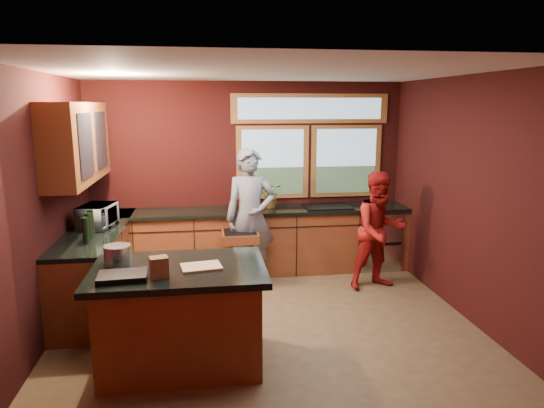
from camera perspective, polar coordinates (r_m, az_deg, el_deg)
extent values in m
plane|color=brown|center=(5.53, -0.58, -13.79)|extent=(4.50, 4.50, 0.00)
cube|color=black|center=(7.06, -2.75, 3.26)|extent=(4.50, 0.02, 2.70)
cube|color=black|center=(3.20, 4.15, -7.11)|extent=(4.50, 0.02, 2.70)
cube|color=black|center=(5.31, -25.47, -0.66)|extent=(0.02, 4.00, 2.70)
cube|color=black|center=(5.84, 21.86, 0.66)|extent=(0.02, 4.00, 2.70)
cube|color=silver|center=(5.01, -0.64, 15.34)|extent=(4.50, 4.00, 0.02)
cube|color=#7593A2|center=(7.06, 0.09, 4.91)|extent=(1.06, 0.02, 1.06)
cube|color=#7593A2|center=(7.30, 8.70, 5.00)|extent=(1.06, 0.02, 1.06)
cube|color=#975E2B|center=(7.11, 4.56, 11.14)|extent=(2.30, 0.02, 0.42)
cube|color=maroon|center=(5.99, -21.95, 6.72)|extent=(0.36, 1.80, 0.90)
cube|color=maroon|center=(6.96, -2.44, -4.53)|extent=(4.50, 0.60, 0.88)
cube|color=black|center=(6.84, -2.47, -0.80)|extent=(4.50, 0.64, 0.05)
cube|color=#B7B7BC|center=(7.36, 12.10, -4.02)|extent=(0.60, 0.58, 0.85)
cube|color=black|center=(7.00, 6.55, -0.58)|extent=(0.66, 0.46, 0.05)
cube|color=maroon|center=(6.25, -19.83, -7.11)|extent=(0.60, 2.30, 0.88)
cube|color=black|center=(6.13, -20.03, -2.98)|extent=(0.64, 2.30, 0.05)
cube|color=maroon|center=(4.65, -10.66, -13.19)|extent=(1.40, 0.90, 0.88)
cube|color=black|center=(4.47, -10.89, -7.65)|extent=(1.55, 1.05, 0.06)
imported|color=slate|center=(6.40, -2.54, -1.59)|extent=(0.67, 0.44, 1.83)
imported|color=maroon|center=(6.44, 12.55, -3.08)|extent=(0.84, 0.71, 1.54)
imported|color=#999999|center=(6.15, -19.84, -1.35)|extent=(0.43, 0.56, 0.28)
imported|color=#999999|center=(6.89, -0.10, 0.96)|extent=(0.31, 0.27, 0.34)
cylinder|color=silver|center=(6.81, -3.05, 0.55)|extent=(0.12, 0.12, 0.28)
cube|color=tan|center=(4.40, -8.32, -7.31)|extent=(0.39, 0.30, 0.02)
cylinder|color=silver|center=(4.64, -17.70, -5.74)|extent=(0.24, 0.24, 0.18)
cube|color=brown|center=(4.21, -13.16, -7.26)|extent=(0.17, 0.15, 0.18)
cube|color=black|center=(4.27, -17.18, -8.14)|extent=(0.42, 0.31, 0.05)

